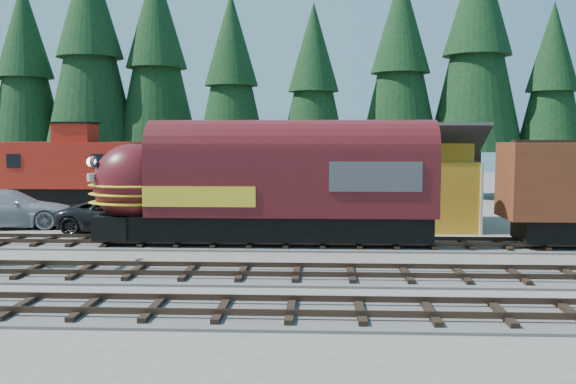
{
  "coord_description": "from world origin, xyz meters",
  "views": [
    {
      "loc": [
        -1.71,
        -22.86,
        4.65
      ],
      "look_at": [
        -2.96,
        4.0,
        2.3
      ],
      "focal_mm": 40.0,
      "sensor_mm": 36.0,
      "label": 1
    }
  ],
  "objects_px": {
    "locomotive": "(255,190)",
    "caboose": "(62,169)",
    "depot": "(351,169)",
    "pickup_truck_a": "(119,215)",
    "pickup_truck_b": "(7,209)"
  },
  "relations": [
    {
      "from": "pickup_truck_a",
      "to": "depot",
      "type": "bearing_deg",
      "value": -78.1
    },
    {
      "from": "pickup_truck_a",
      "to": "caboose",
      "type": "bearing_deg",
      "value": 31.79
    },
    {
      "from": "depot",
      "to": "pickup_truck_a",
      "type": "height_order",
      "value": "depot"
    },
    {
      "from": "caboose",
      "to": "pickup_truck_a",
      "type": "bearing_deg",
      "value": -56.04
    },
    {
      "from": "depot",
      "to": "locomotive",
      "type": "relative_size",
      "value": 0.87
    },
    {
      "from": "depot",
      "to": "pickup_truck_a",
      "type": "distance_m",
      "value": 11.89
    },
    {
      "from": "pickup_truck_b",
      "to": "locomotive",
      "type": "bearing_deg",
      "value": -120.51
    },
    {
      "from": "locomotive",
      "to": "caboose",
      "type": "distance_m",
      "value": 19.77
    },
    {
      "from": "depot",
      "to": "pickup_truck_a",
      "type": "relative_size",
      "value": 2.21
    },
    {
      "from": "locomotive",
      "to": "pickup_truck_a",
      "type": "xyz_separation_m",
      "value": [
        -6.99,
        3.66,
        -1.56
      ]
    },
    {
      "from": "caboose",
      "to": "pickup_truck_b",
      "type": "relative_size",
      "value": 1.46
    },
    {
      "from": "caboose",
      "to": "pickup_truck_a",
      "type": "height_order",
      "value": "caboose"
    },
    {
      "from": "caboose",
      "to": "pickup_truck_b",
      "type": "xyz_separation_m",
      "value": [
        0.84,
        -9.22,
        -1.57
      ]
    },
    {
      "from": "depot",
      "to": "pickup_truck_a",
      "type": "xyz_separation_m",
      "value": [
        -11.34,
        -2.84,
        -2.16
      ]
    },
    {
      "from": "locomotive",
      "to": "pickup_truck_a",
      "type": "relative_size",
      "value": 2.55
    }
  ]
}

